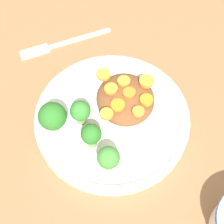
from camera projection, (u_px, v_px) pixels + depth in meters
name	position (u px, v px, depth m)	size (l,w,h in m)	color
ground_plane	(112.00, 123.00, 0.67)	(4.00, 4.00, 0.00)	#8C603D
plate	(112.00, 119.00, 0.65)	(0.27, 0.27, 0.03)	silver
stew_mound	(125.00, 99.00, 0.65)	(0.10, 0.11, 0.03)	brown
broccoli_floret_0	(91.00, 135.00, 0.59)	(0.03, 0.03, 0.05)	#759E51
broccoli_floret_1	(52.00, 117.00, 0.61)	(0.05, 0.05, 0.06)	#7FA85B
broccoli_floret_2	(109.00, 158.00, 0.57)	(0.04, 0.04, 0.05)	#759E51
broccoli_floret_3	(80.00, 112.00, 0.62)	(0.03, 0.03, 0.05)	#759E51
carrot_slice_0	(146.00, 100.00, 0.62)	(0.02, 0.02, 0.01)	orange
carrot_slice_1	(118.00, 103.00, 0.62)	(0.02, 0.02, 0.01)	orange
carrot_slice_2	(110.00, 89.00, 0.63)	(0.02, 0.02, 0.01)	orange
carrot_slice_3	(129.00, 93.00, 0.63)	(0.02, 0.02, 0.01)	orange
carrot_slice_4	(147.00, 81.00, 0.64)	(0.03, 0.03, 0.01)	orange
carrot_slice_5	(138.00, 111.00, 0.61)	(0.02, 0.02, 0.01)	orange
carrot_slice_6	(107.00, 114.00, 0.61)	(0.02, 0.02, 0.01)	orange
carrot_slice_7	(124.00, 81.00, 0.64)	(0.02, 0.02, 0.01)	orange
carrot_slice_8	(104.00, 75.00, 0.65)	(0.02, 0.02, 0.01)	orange
fork	(57.00, 45.00, 0.76)	(0.19, 0.08, 0.01)	silver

